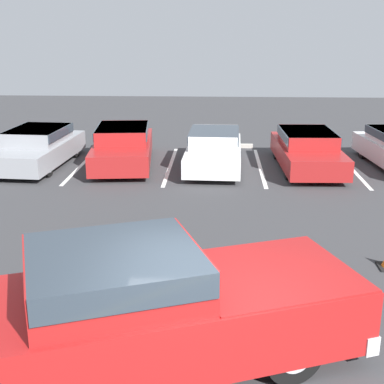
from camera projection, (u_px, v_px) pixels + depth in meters
stall_stripe_b at (82, 164)px, 18.08m from camera, size 0.12×5.08×0.01m
stall_stripe_c at (170, 166)px, 17.94m from camera, size 0.12×5.08×0.01m
stall_stripe_d at (260, 167)px, 17.80m from camera, size 0.12×5.08×0.01m
stall_stripe_e at (351, 168)px, 17.66m from camera, size 0.12×5.08×0.01m
pickup_truck at (140, 309)px, 7.12m from camera, size 6.47×4.10×1.76m
parked_sedan_a at (38, 146)px, 17.78m from camera, size 2.13×4.59×1.26m
parked_sedan_b at (123, 145)px, 17.87m from camera, size 2.29×4.76×1.30m
parked_sedan_c at (214, 148)px, 17.50m from camera, size 1.87×4.34×1.23m
parked_sedan_d at (307, 149)px, 17.44m from camera, size 1.96×4.63×1.23m
wheel_stop_curb at (232, 146)px, 20.58m from camera, size 1.62×0.20×0.14m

